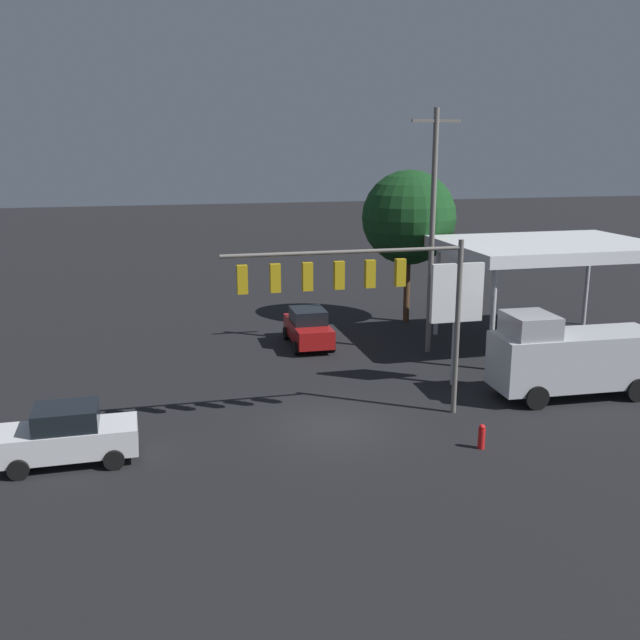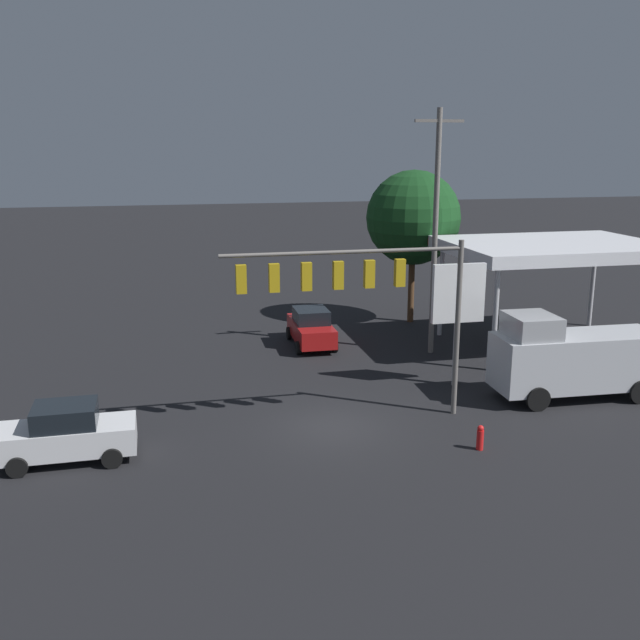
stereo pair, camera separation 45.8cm
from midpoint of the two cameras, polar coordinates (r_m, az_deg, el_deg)
ground_plane at (r=26.62m, az=1.46°, el=-8.47°), size 200.00×200.00×0.00m
traffic_signal_assembly at (r=25.56m, az=3.41°, el=2.84°), size 8.93×0.43×6.73m
utility_pole at (r=34.86m, az=9.58°, el=7.22°), size 2.40×0.26×11.76m
gas_station_canopy at (r=37.67m, az=18.48°, el=5.40°), size 10.32×7.66×5.37m
price_sign at (r=30.48m, az=11.42°, el=1.66°), size 2.30×0.27×5.30m
delivery_truck at (r=30.76m, az=19.97°, el=-2.87°), size 6.88×2.76×3.58m
sedan_waiting at (r=24.88m, az=-19.11°, el=-8.57°), size 4.42×2.10×1.93m
sedan_far at (r=36.58m, az=-0.35°, el=-0.60°), size 2.11×4.43×1.93m
street_tree at (r=41.04m, az=7.80°, el=8.10°), size 5.34×5.34×8.73m
fire_hydrant at (r=25.17m, az=13.21°, el=-9.14°), size 0.24×0.24×0.88m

